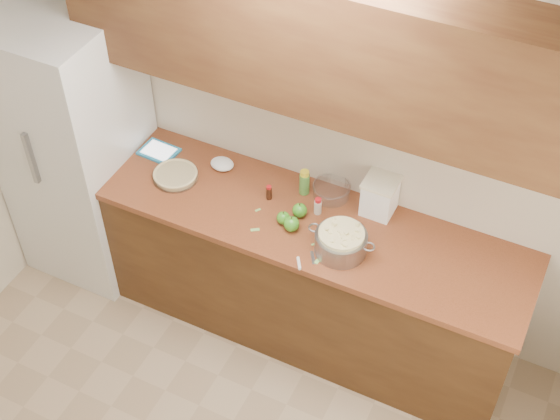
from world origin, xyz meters
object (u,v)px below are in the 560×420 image
at_px(pie, 175,175).
at_px(tablet, 159,151).
at_px(flour_canister, 380,196).
at_px(colander, 341,242).

bearing_deg(pie, tablet, 144.43).
xyz_separation_m(pie, flour_canister, (1.14, 0.26, 0.09)).
xyz_separation_m(colander, flour_canister, (0.07, 0.36, 0.05)).
bearing_deg(colander, flour_canister, 78.77).
xyz_separation_m(pie, tablet, (-0.21, 0.15, -0.01)).
distance_m(colander, flour_canister, 0.37).
relative_size(pie, colander, 0.72).
height_order(colander, tablet, colander).
bearing_deg(pie, colander, -5.53).
bearing_deg(tablet, flour_canister, 8.16).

